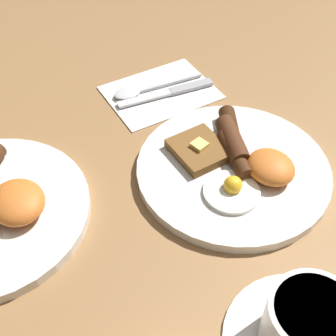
{
  "coord_description": "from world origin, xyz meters",
  "views": [
    {
      "loc": [
        -0.36,
        0.3,
        0.49
      ],
      "look_at": [
        0.03,
        0.09,
        0.03
      ],
      "focal_mm": 50.0,
      "sensor_mm": 36.0,
      "label": 1
    }
  ],
  "objects_px": {
    "spoon": "(137,91)",
    "teacup_near": "(307,331)",
    "breakfast_plate_near": "(234,166)",
    "knife": "(171,92)"
  },
  "relations": [
    {
      "from": "teacup_near",
      "to": "spoon",
      "type": "xyz_separation_m",
      "value": [
        0.47,
        -0.04,
        -0.02
      ]
    },
    {
      "from": "spoon",
      "to": "teacup_near",
      "type": "bearing_deg",
      "value": 89.39
    },
    {
      "from": "knife",
      "to": "teacup_near",
      "type": "bearing_deg",
      "value": 84.21
    },
    {
      "from": "breakfast_plate_near",
      "to": "knife",
      "type": "bearing_deg",
      "value": -3.1
    },
    {
      "from": "breakfast_plate_near",
      "to": "teacup_near",
      "type": "bearing_deg",
      "value": 161.48
    },
    {
      "from": "breakfast_plate_near",
      "to": "teacup_near",
      "type": "distance_m",
      "value": 0.26
    },
    {
      "from": "breakfast_plate_near",
      "to": "spoon",
      "type": "relative_size",
      "value": 1.67
    },
    {
      "from": "teacup_near",
      "to": "knife",
      "type": "bearing_deg",
      "value": -11.73
    },
    {
      "from": "teacup_near",
      "to": "knife",
      "type": "height_order",
      "value": "teacup_near"
    },
    {
      "from": "teacup_near",
      "to": "spoon",
      "type": "distance_m",
      "value": 0.48
    }
  ]
}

